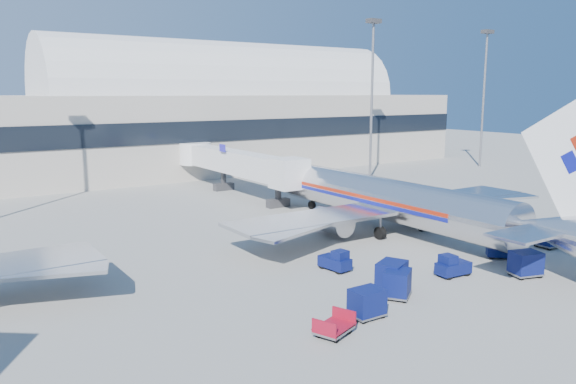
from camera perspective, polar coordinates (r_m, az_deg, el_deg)
ground at (r=41.72m, az=5.13°, el=-7.28°), size 260.00×260.00×0.00m
terminal at (r=87.79m, az=-26.30°, el=5.83°), size 170.00×28.15×21.00m
airliner_main at (r=50.77m, az=10.80°, el=-0.88°), size 32.00×37.26×12.07m
jetbridge_near at (r=70.38m, az=-5.79°, el=3.08°), size 4.40×27.50×6.25m
mast_east at (r=82.19m, az=8.56°, el=11.60°), size 2.00×1.20×22.60m
mast_far_east at (r=100.68m, az=19.36°, el=10.84°), size 2.00×1.20×22.60m
barrier_near at (r=55.54m, az=18.45°, el=-2.90°), size 3.00×0.55×0.90m
barrier_mid at (r=58.14m, az=20.46°, el=-2.46°), size 3.00×0.55×0.90m
barrier_far at (r=60.81m, az=22.29°, el=-2.05°), size 3.00×0.55×0.90m
tug_lead at (r=40.27m, az=16.33°, el=-7.24°), size 2.48×1.40×1.55m
tug_right at (r=45.72m, az=20.71°, el=-5.56°), size 2.19×2.15×1.33m
tug_left at (r=40.02m, az=4.86°, el=-6.99°), size 1.46×2.47×1.52m
cart_train_a at (r=36.56m, az=10.48°, el=-8.30°), size 2.59×2.36×1.85m
cart_train_b at (r=35.35m, az=11.05°, el=-9.06°), size 2.48×2.37×1.74m
cart_train_c at (r=32.10m, az=8.02°, el=-11.05°), size 1.90×1.45×1.66m
cart_solo_near at (r=41.79m, az=23.00°, el=-6.68°), size 2.35×2.04×1.75m
cart_solo_far at (r=50.38m, az=25.07°, el=-3.99°), size 2.24×1.78×1.87m
cart_open_red at (r=29.90m, az=4.70°, el=-13.62°), size 2.48×2.12×0.56m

